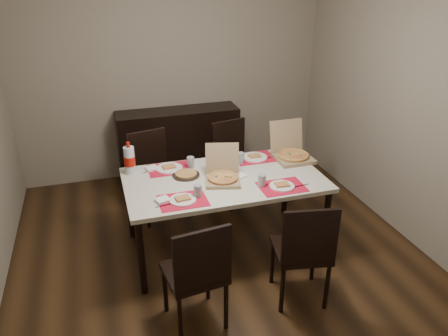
{
  "coord_description": "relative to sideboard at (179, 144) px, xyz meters",
  "views": [
    {
      "loc": [
        -0.96,
        -3.3,
        2.52
      ],
      "look_at": [
        0.09,
        0.11,
        0.85
      ],
      "focal_mm": 35.0,
      "sensor_mm": 36.0,
      "label": 1
    }
  ],
  "objects": [
    {
      "name": "setting_far_left",
      "position": [
        -0.32,
        -1.34,
        0.32
      ],
      "size": [
        0.49,
        0.3,
        0.11
      ],
      "color": "red",
      "rests_on": "dining_table"
    },
    {
      "name": "napkin_loose",
      "position": [
        0.23,
        -1.68,
        0.31
      ],
      "size": [
        0.16,
        0.15,
        0.02
      ],
      "primitive_type": "cube",
      "rotation": [
        0.0,
        0.0,
        0.47
      ],
      "color": "white",
      "rests_on": "dining_table"
    },
    {
      "name": "setting_near_right",
      "position": [
        0.47,
        -1.97,
        0.32
      ],
      "size": [
        0.45,
        0.3,
        0.11
      ],
      "color": "red",
      "rests_on": "dining_table"
    },
    {
      "name": "setting_far_right",
      "position": [
        0.47,
        -1.35,
        0.32
      ],
      "size": [
        0.48,
        0.3,
        0.11
      ],
      "color": "red",
      "rests_on": "dining_table"
    },
    {
      "name": "dining_table",
      "position": [
        0.09,
        -1.67,
        0.23
      ],
      "size": [
        1.8,
        1.0,
        0.75
      ],
      "color": "beige",
      "rests_on": "ground"
    },
    {
      "name": "chair_far_left",
      "position": [
        -0.45,
        -0.82,
        0.06
      ],
      "size": [
        0.5,
        0.5,
        0.93
      ],
      "color": "black",
      "rests_on": "ground"
    },
    {
      "name": "faina_plate",
      "position": [
        -0.24,
        -1.52,
        0.31
      ],
      "size": [
        0.25,
        0.25,
        0.03
      ],
      "color": "black",
      "rests_on": "dining_table"
    },
    {
      "name": "pizza_box_center",
      "position": [
        0.06,
        -1.71,
        0.35
      ],
      "size": [
        0.38,
        0.4,
        0.31
      ],
      "color": "#937855",
      "rests_on": "dining_table"
    },
    {
      "name": "chair_near_right",
      "position": [
        0.46,
        -2.58,
        0.06
      ],
      "size": [
        0.49,
        0.49,
        0.93
      ],
      "color": "black",
      "rests_on": "ground"
    },
    {
      "name": "pizza_box_right",
      "position": [
        0.87,
        -1.44,
        0.36
      ],
      "size": [
        0.36,
        0.4,
        0.36
      ],
      "color": "#937855",
      "rests_on": "dining_table"
    },
    {
      "name": "chair_far_right",
      "position": [
        0.48,
        -0.75,
        0.06
      ],
      "size": [
        0.5,
        0.5,
        0.93
      ],
      "color": "black",
      "rests_on": "ground"
    },
    {
      "name": "setting_near_left",
      "position": [
        -0.34,
        -1.96,
        0.32
      ],
      "size": [
        0.44,
        0.3,
        0.11
      ],
      "color": "red",
      "rests_on": "dining_table"
    },
    {
      "name": "soda_bottle",
      "position": [
        -0.72,
        -1.31,
        0.43
      ],
      "size": [
        0.1,
        0.1,
        0.31
      ],
      "color": "silver",
      "rests_on": "dining_table"
    },
    {
      "name": "room_walls",
      "position": [
        0.0,
        -1.35,
        1.28
      ],
      "size": [
        3.84,
        4.02,
        2.62
      ],
      "color": "gray",
      "rests_on": "ground"
    },
    {
      "name": "ground",
      "position": [
        0.0,
        -1.78,
        -0.46
      ],
      "size": [
        3.8,
        4.0,
        0.02
      ],
      "primitive_type": "cube",
      "color": "#3D2612",
      "rests_on": "ground"
    },
    {
      "name": "chair_near_left",
      "position": [
        -0.4,
        -2.61,
        0.06
      ],
      "size": [
        0.47,
        0.47,
        0.93
      ],
      "color": "black",
      "rests_on": "ground"
    },
    {
      "name": "dip_bowl",
      "position": [
        0.16,
        -1.46,
        0.32
      ],
      "size": [
        0.13,
        0.13,
        0.03
      ],
      "primitive_type": "imported",
      "rotation": [
        0.0,
        0.0,
        0.04
      ],
      "color": "white",
      "rests_on": "dining_table"
    },
    {
      "name": "sideboard",
      "position": [
        0.0,
        0.0,
        0.0
      ],
      "size": [
        1.5,
        0.4,
        0.9
      ],
      "primitive_type": "cube",
      "color": "black",
      "rests_on": "ground"
    }
  ]
}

